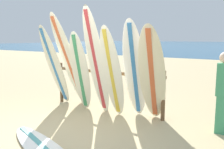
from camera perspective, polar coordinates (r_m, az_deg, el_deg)
ground_plane at (r=5.02m, az=-12.28°, el=-12.98°), size 120.00×120.00×0.00m
surfboard_rack at (r=6.15m, az=-1.49°, el=-1.63°), size 3.14×0.09×1.12m
surfboard_leaning_far_left at (r=6.75m, az=-13.22°, el=2.04°), size 0.67×0.93×2.16m
surfboard_leaning_left at (r=6.48m, az=-10.02°, el=3.15°), size 0.69×1.14×2.45m
surfboard_leaning_center_left at (r=6.09m, az=-7.38°, el=0.66°), size 0.53×0.58×1.99m
surfboard_leaning_center at (r=5.71m, az=-3.70°, el=3.02°), size 0.64×0.79×2.55m
surfboard_leaning_center_right at (r=5.48m, az=0.04°, el=0.45°), size 0.54×0.70×2.10m
surfboard_leaning_right at (r=5.37m, az=5.28°, el=0.90°), size 0.64×0.99×2.22m
surfboard_leaning_far_right at (r=5.17m, az=9.32°, el=-0.12°), size 0.73×1.09×2.11m
beachgoer_standing at (r=5.05m, az=24.47°, el=-3.20°), size 0.26×0.21×1.57m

